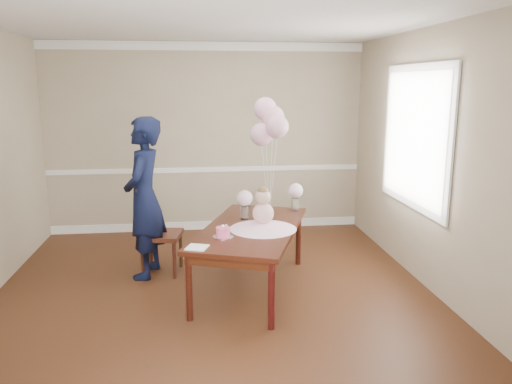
% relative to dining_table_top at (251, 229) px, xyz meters
% --- Properties ---
extents(floor, '(4.50, 5.00, 0.00)m').
position_rel_dining_table_top_xyz_m(floor, '(-0.39, -0.23, -0.66)').
color(floor, black).
rests_on(floor, ground).
extents(ceiling, '(4.50, 5.00, 0.02)m').
position_rel_dining_table_top_xyz_m(ceiling, '(-0.39, -0.23, 2.04)').
color(ceiling, silver).
rests_on(ceiling, wall_back).
extents(wall_back, '(4.50, 0.02, 2.70)m').
position_rel_dining_table_top_xyz_m(wall_back, '(-0.39, 2.27, 0.69)').
color(wall_back, tan).
rests_on(wall_back, floor).
extents(wall_front, '(4.50, 0.02, 2.70)m').
position_rel_dining_table_top_xyz_m(wall_front, '(-0.39, -2.73, 0.69)').
color(wall_front, tan).
rests_on(wall_front, floor).
extents(wall_right, '(0.02, 5.00, 2.70)m').
position_rel_dining_table_top_xyz_m(wall_right, '(1.86, -0.23, 0.69)').
color(wall_right, tan).
rests_on(wall_right, floor).
extents(chair_rail_trim, '(4.50, 0.02, 0.07)m').
position_rel_dining_table_top_xyz_m(chair_rail_trim, '(-0.39, 2.26, 0.24)').
color(chair_rail_trim, white).
rests_on(chair_rail_trim, wall_back).
extents(crown_molding, '(4.50, 0.02, 0.12)m').
position_rel_dining_table_top_xyz_m(crown_molding, '(-0.39, 2.26, 1.97)').
color(crown_molding, white).
rests_on(crown_molding, wall_back).
extents(baseboard_trim, '(4.50, 0.02, 0.12)m').
position_rel_dining_table_top_xyz_m(baseboard_trim, '(-0.39, 2.26, -0.60)').
color(baseboard_trim, white).
rests_on(baseboard_trim, floor).
extents(window_frame, '(0.02, 1.66, 1.56)m').
position_rel_dining_table_top_xyz_m(window_frame, '(1.83, 0.27, 0.89)').
color(window_frame, silver).
rests_on(window_frame, wall_right).
extents(window_blinds, '(0.01, 1.50, 1.40)m').
position_rel_dining_table_top_xyz_m(window_blinds, '(1.82, 0.27, 0.89)').
color(window_blinds, white).
rests_on(window_blinds, wall_right).
extents(dining_table_top, '(1.46, 2.01, 0.05)m').
position_rel_dining_table_top_xyz_m(dining_table_top, '(0.00, 0.00, 0.00)').
color(dining_table_top, black).
rests_on(dining_table_top, table_leg_fl).
extents(table_apron, '(1.35, 1.89, 0.09)m').
position_rel_dining_table_top_xyz_m(table_apron, '(0.00, 0.00, -0.07)').
color(table_apron, black).
rests_on(table_apron, table_leg_fl).
extents(table_leg_fl, '(0.08, 0.08, 0.63)m').
position_rel_dining_table_top_xyz_m(table_leg_fl, '(-0.64, -0.65, -0.34)').
color(table_leg_fl, black).
rests_on(table_leg_fl, floor).
extents(table_leg_fr, '(0.08, 0.08, 0.63)m').
position_rel_dining_table_top_xyz_m(table_leg_fr, '(0.08, -0.91, -0.34)').
color(table_leg_fr, black).
rests_on(table_leg_fr, floor).
extents(table_leg_bl, '(0.08, 0.08, 0.63)m').
position_rel_dining_table_top_xyz_m(table_leg_bl, '(-0.08, 0.91, -0.34)').
color(table_leg_bl, black).
rests_on(table_leg_bl, floor).
extents(table_leg_br, '(0.08, 0.08, 0.63)m').
position_rel_dining_table_top_xyz_m(table_leg_br, '(0.64, 0.65, -0.34)').
color(table_leg_br, black).
rests_on(table_leg_br, floor).
extents(baby_skirt, '(0.88, 0.88, 0.09)m').
position_rel_dining_table_top_xyz_m(baby_skirt, '(0.11, -0.09, 0.07)').
color(baby_skirt, '#F4B4D4').
rests_on(baby_skirt, dining_table_top).
extents(baby_torso, '(0.22, 0.22, 0.22)m').
position_rel_dining_table_top_xyz_m(baby_torso, '(0.11, -0.09, 0.19)').
color(baby_torso, pink).
rests_on(baby_torso, baby_skirt).
extents(baby_head, '(0.15, 0.15, 0.15)m').
position_rel_dining_table_top_xyz_m(baby_head, '(0.11, -0.09, 0.36)').
color(baby_head, '#D6A893').
rests_on(baby_head, baby_torso).
extents(baby_hair, '(0.11, 0.11, 0.11)m').
position_rel_dining_table_top_xyz_m(baby_hair, '(0.11, -0.09, 0.41)').
color(baby_hair, brown).
rests_on(baby_hair, baby_head).
extents(cake_platter, '(0.25, 0.25, 0.01)m').
position_rel_dining_table_top_xyz_m(cake_platter, '(-0.31, -0.32, 0.03)').
color(cake_platter, '#B8B9BD').
rests_on(cake_platter, dining_table_top).
extents(birthday_cake, '(0.17, 0.17, 0.09)m').
position_rel_dining_table_top_xyz_m(birthday_cake, '(-0.31, -0.32, 0.07)').
color(birthday_cake, '#EF4B80').
rests_on(birthday_cake, cake_platter).
extents(cake_flower_a, '(0.03, 0.03, 0.03)m').
position_rel_dining_table_top_xyz_m(cake_flower_a, '(-0.31, -0.32, 0.13)').
color(cake_flower_a, white).
rests_on(cake_flower_a, birthday_cake).
extents(cake_flower_b, '(0.03, 0.03, 0.03)m').
position_rel_dining_table_top_xyz_m(cake_flower_b, '(-0.28, -0.31, 0.13)').
color(cake_flower_b, silver).
rests_on(cake_flower_b, birthday_cake).
extents(rose_vase_near, '(0.12, 0.12, 0.14)m').
position_rel_dining_table_top_xyz_m(rose_vase_near, '(-0.04, 0.30, 0.09)').
color(rose_vase_near, silver).
rests_on(rose_vase_near, dining_table_top).
extents(roses_near, '(0.17, 0.17, 0.17)m').
position_rel_dining_table_top_xyz_m(roses_near, '(-0.04, 0.30, 0.26)').
color(roses_near, beige).
rests_on(roses_near, rose_vase_near).
extents(rose_vase_far, '(0.12, 0.12, 0.14)m').
position_rel_dining_table_top_xyz_m(rose_vase_far, '(0.58, 0.61, 0.09)').
color(rose_vase_far, white).
rests_on(rose_vase_far, dining_table_top).
extents(roses_far, '(0.17, 0.17, 0.17)m').
position_rel_dining_table_top_xyz_m(roses_far, '(0.58, 0.61, 0.26)').
color(roses_far, silver).
rests_on(roses_far, rose_vase_far).
extents(napkin, '(0.23, 0.23, 0.01)m').
position_rel_dining_table_top_xyz_m(napkin, '(-0.56, -0.62, 0.03)').
color(napkin, white).
rests_on(napkin, dining_table_top).
extents(balloon_weight, '(0.05, 0.05, 0.02)m').
position_rel_dining_table_top_xyz_m(balloon_weight, '(0.25, 0.44, 0.03)').
color(balloon_weight, '#B4B4B8').
rests_on(balloon_weight, dining_table_top).
extents(balloon_a, '(0.25, 0.25, 0.25)m').
position_rel_dining_table_top_xyz_m(balloon_a, '(0.17, 0.47, 0.93)').
color(balloon_a, '#E09EB8').
rests_on(balloon_a, balloon_ribbon_a).
extents(balloon_b, '(0.25, 0.25, 0.25)m').
position_rel_dining_table_top_xyz_m(balloon_b, '(0.32, 0.36, 1.02)').
color(balloon_b, '#E09EB7').
rests_on(balloon_b, balloon_ribbon_b).
extents(balloon_c, '(0.25, 0.25, 0.25)m').
position_rel_dining_table_top_xyz_m(balloon_c, '(0.30, 0.52, 1.11)').
color(balloon_c, '#F0AABA').
rests_on(balloon_c, balloon_ribbon_c).
extents(balloon_d, '(0.25, 0.25, 0.25)m').
position_rel_dining_table_top_xyz_m(balloon_d, '(0.22, 0.56, 1.20)').
color(balloon_d, '#FFB4D7').
rests_on(balloon_d, balloon_ribbon_d).
extents(balloon_ribbon_a, '(0.08, 0.03, 0.76)m').
position_rel_dining_table_top_xyz_m(balloon_ribbon_a, '(0.21, 0.45, 0.41)').
color(balloon_ribbon_a, white).
rests_on(balloon_ribbon_a, balloon_weight).
extents(balloon_ribbon_b, '(0.07, 0.08, 0.84)m').
position_rel_dining_table_top_xyz_m(balloon_ribbon_b, '(0.29, 0.40, 0.46)').
color(balloon_ribbon_b, white).
rests_on(balloon_ribbon_b, balloon_weight).
extents(balloon_ribbon_c, '(0.05, 0.08, 0.94)m').
position_rel_dining_table_top_xyz_m(balloon_ribbon_c, '(0.28, 0.48, 0.50)').
color(balloon_ribbon_c, white).
rests_on(balloon_ribbon_c, balloon_weight).
extents(balloon_ribbon_d, '(0.04, 0.11, 1.02)m').
position_rel_dining_table_top_xyz_m(balloon_ribbon_d, '(0.24, 0.50, 0.55)').
color(balloon_ribbon_d, white).
rests_on(balloon_ribbon_d, balloon_weight).
extents(dining_chair_seat, '(0.50, 0.50, 0.05)m').
position_rel_dining_table_top_xyz_m(dining_chair_seat, '(-0.96, 0.58, -0.21)').
color(dining_chair_seat, '#39180F').
rests_on(dining_chair_seat, chair_leg_fl).
extents(chair_leg_fl, '(0.05, 0.05, 0.43)m').
position_rel_dining_table_top_xyz_m(chair_leg_fl, '(-1.16, 0.44, -0.44)').
color(chair_leg_fl, '#33160D').
rests_on(chair_leg_fl, floor).
extents(chair_leg_fr, '(0.05, 0.05, 0.43)m').
position_rel_dining_table_top_xyz_m(chair_leg_fr, '(-0.81, 0.38, -0.44)').
color(chair_leg_fr, black).
rests_on(chair_leg_fr, floor).
extents(chair_leg_bl, '(0.05, 0.05, 0.43)m').
position_rel_dining_table_top_xyz_m(chair_leg_bl, '(-1.10, 0.79, -0.44)').
color(chair_leg_bl, '#33140E').
rests_on(chair_leg_bl, floor).
extents(chair_leg_br, '(0.05, 0.05, 0.43)m').
position_rel_dining_table_top_xyz_m(chair_leg_br, '(-0.75, 0.73, -0.44)').
color(chair_leg_br, '#331B0E').
rests_on(chair_leg_br, floor).
extents(chair_back_post_l, '(0.05, 0.05, 0.55)m').
position_rel_dining_table_top_xyz_m(chair_back_post_l, '(-1.18, 0.44, 0.08)').
color(chair_back_post_l, black).
rests_on(chair_back_post_l, dining_chair_seat).
extents(chair_back_post_r, '(0.05, 0.05, 0.55)m').
position_rel_dining_table_top_xyz_m(chair_back_post_r, '(-1.12, 0.79, 0.08)').
color(chair_back_post_r, '#32180D').
rests_on(chair_back_post_r, dining_chair_seat).
extents(chair_slat_low, '(0.10, 0.39, 0.05)m').
position_rel_dining_table_top_xyz_m(chair_slat_low, '(-1.15, 0.62, -0.04)').
color(chair_slat_low, '#39210F').
rests_on(chair_slat_low, dining_chair_seat).
extents(chair_slat_mid, '(0.10, 0.39, 0.05)m').
position_rel_dining_table_top_xyz_m(chair_slat_mid, '(-1.15, 0.62, 0.12)').
color(chair_slat_mid, '#331A0D').
rests_on(chair_slat_mid, dining_chair_seat).
extents(chair_slat_top, '(0.10, 0.39, 0.05)m').
position_rel_dining_table_top_xyz_m(chair_slat_top, '(-1.15, 0.62, 0.27)').
color(chair_slat_top, '#3B1A10').
rests_on(chair_slat_top, dining_chair_seat).
extents(woman, '(0.54, 0.71, 1.78)m').
position_rel_dining_table_top_xyz_m(woman, '(-1.12, 0.53, 0.23)').
color(woman, black).
rests_on(woman, floor).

